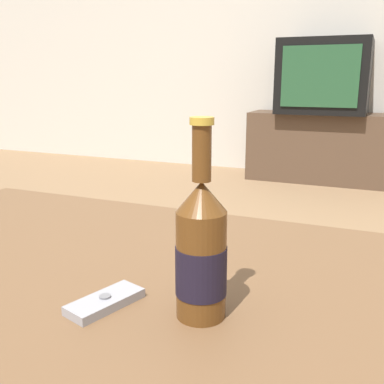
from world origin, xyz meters
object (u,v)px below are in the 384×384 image
Objects in this scene: cell_phone at (105,302)px; tv_stand at (319,147)px; beer_bottle at (201,252)px; television at (324,77)px.

tv_stand is at bearing 108.69° from cell_phone.
beer_bottle is at bearing 29.84° from cell_phone.
television is (-0.00, -0.00, 0.51)m from tv_stand.
beer_bottle reaches higher than cell_phone.
television is at bearing 93.89° from beer_bottle.
tv_stand reaches higher than cell_phone.
cell_phone is (0.05, -2.90, 0.17)m from tv_stand.
tv_stand is 0.51m from television.
television is 2.16× the size of beer_bottle.
cell_phone is at bearing -167.82° from beer_bottle.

